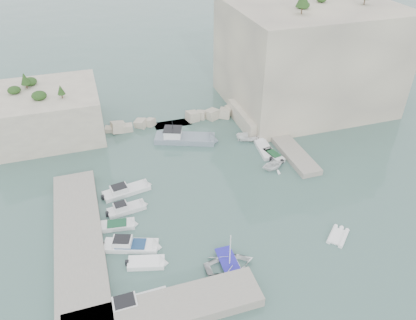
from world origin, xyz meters
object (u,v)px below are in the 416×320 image
object	(u,v)px
motorboat_e	(146,265)
tender_east_a	(272,169)
motorboat_b	(127,211)
inflatable_dinghy	(338,237)
tender_east_b	(273,157)
tender_east_d	(249,141)
work_boat	(185,141)
tender_east_c	(265,151)
motorboat_a	(127,192)
motorboat_f	(136,307)
motorboat_c	(117,227)
rowboat	(229,267)
motorboat_d	(131,248)

from	to	relation	value
motorboat_e	tender_east_a	size ratio (longest dim) A/B	1.20
motorboat_b	inflatable_dinghy	size ratio (longest dim) A/B	1.46
tender_east_b	tender_east_d	size ratio (longest dim) A/B	0.99
inflatable_dinghy	motorboat_e	bearing A→B (deg)	130.70
motorboat_b	work_boat	xyz separation A→B (m)	(10.83, 13.36, 0.00)
motorboat_b	tender_east_c	xyz separation A→B (m)	(21.31, 7.01, 0.00)
motorboat_a	tender_east_a	bearing A→B (deg)	-12.94
motorboat_f	inflatable_dinghy	world-z (taller)	motorboat_f
motorboat_c	rowboat	world-z (taller)	rowboat
motorboat_e	motorboat_f	xyz separation A→B (m)	(-1.85, -4.71, 0.00)
motorboat_d	tender_east_c	size ratio (longest dim) A/B	1.14
motorboat_f	tender_east_a	world-z (taller)	tender_east_a
tender_east_c	motorboat_b	bearing A→B (deg)	114.26
motorboat_f	inflatable_dinghy	xyz separation A→B (m)	(22.92, 2.10, 0.00)
tender_east_d	tender_east_a	bearing A→B (deg)	-162.68
motorboat_b	tender_east_a	bearing A→B (deg)	-0.91
motorboat_a	tender_east_a	distance (m)	19.98
inflatable_dinghy	rowboat	bearing A→B (deg)	139.11
motorboat_a	motorboat_d	bearing A→B (deg)	-105.71
motorboat_a	rowboat	world-z (taller)	motorboat_a
inflatable_dinghy	motorboat_b	bearing A→B (deg)	109.65
rowboat	work_boat	world-z (taller)	work_boat
motorboat_c	inflatable_dinghy	distance (m)	24.94
tender_east_a	tender_east_d	size ratio (longest dim) A/B	0.84
motorboat_f	tender_east_c	bearing A→B (deg)	41.58
motorboat_e	tender_east_d	distance (m)	27.54
tender_east_d	motorboat_b	bearing A→B (deg)	132.97
motorboat_b	motorboat_c	world-z (taller)	motorboat_b
motorboat_f	tender_east_d	world-z (taller)	tender_east_d
motorboat_e	tender_east_d	size ratio (longest dim) A/B	1.00
motorboat_a	motorboat_c	world-z (taller)	motorboat_a
motorboat_d	tender_east_d	xyz separation A→B (m)	(20.69, 16.54, 0.00)
motorboat_c	tender_east_d	world-z (taller)	tender_east_d
rowboat	motorboat_e	bearing A→B (deg)	70.65
motorboat_a	tender_east_b	size ratio (longest dim) A/B	1.59
motorboat_a	motorboat_e	bearing A→B (deg)	-99.26
motorboat_d	tender_east_c	world-z (taller)	motorboat_d
tender_east_c	tender_east_a	bearing A→B (deg)	175.22
rowboat	tender_east_a	bearing A→B (deg)	-38.43
tender_east_a	tender_east_b	xyz separation A→B (m)	(1.42, 2.71, 0.00)
motorboat_c	motorboat_e	world-z (taller)	same
motorboat_f	tender_east_a	xyz separation A→B (m)	(21.61, 16.26, 0.00)
rowboat	motorboat_f	bearing A→B (deg)	100.70
motorboat_a	motorboat_f	xyz separation A→B (m)	(-1.66, -17.23, 0.00)
motorboat_f	rowboat	size ratio (longest dim) A/B	1.32
tender_east_b	motorboat_a	bearing A→B (deg)	83.78
motorboat_a	motorboat_f	world-z (taller)	same
motorboat_b	motorboat_c	bearing A→B (deg)	-128.07
motorboat_e	tender_east_d	world-z (taller)	tender_east_d
motorboat_c	rowboat	bearing A→B (deg)	-34.46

